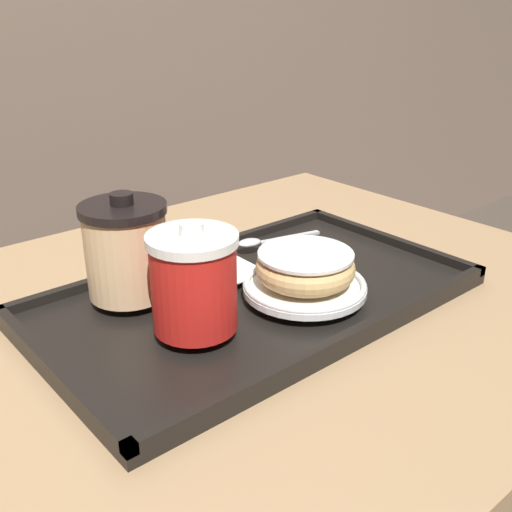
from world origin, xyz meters
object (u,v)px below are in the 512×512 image
(coffee_cup_front, at_px, (194,281))
(spoon, at_px, (261,241))
(donut_chocolate_glazed, at_px, (305,266))
(coffee_cup_rear, at_px, (126,249))

(coffee_cup_front, bearing_deg, spoon, 32.54)
(donut_chocolate_glazed, distance_m, spoon, 0.16)
(coffee_cup_front, height_order, coffee_cup_rear, coffee_cup_rear)
(coffee_cup_rear, bearing_deg, spoon, 3.84)
(donut_chocolate_glazed, bearing_deg, coffee_cup_front, 173.97)
(coffee_cup_rear, relative_size, donut_chocolate_glazed, 1.05)
(coffee_cup_front, xyz_separation_m, donut_chocolate_glazed, (0.15, -0.02, -0.02))
(donut_chocolate_glazed, bearing_deg, coffee_cup_rear, 140.88)
(coffee_cup_rear, distance_m, spoon, 0.23)
(donut_chocolate_glazed, height_order, spoon, donut_chocolate_glazed)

